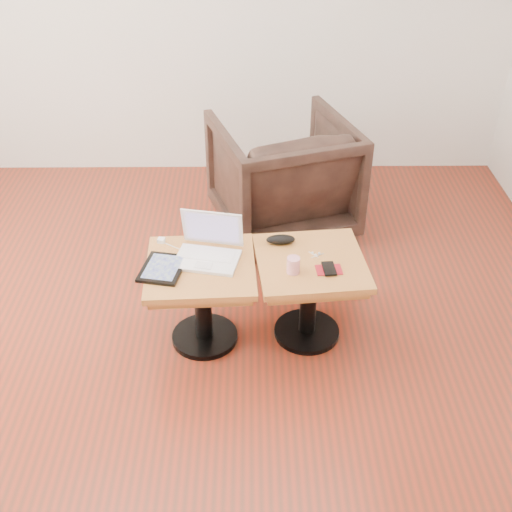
{
  "coord_description": "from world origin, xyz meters",
  "views": [
    {
      "loc": [
        0.36,
        -2.35,
        2.33
      ],
      "look_at": [
        0.38,
        0.23,
        0.54
      ],
      "focal_mm": 45.0,
      "sensor_mm": 36.0,
      "label": 1
    }
  ],
  "objects_px": {
    "side_table_left": "(202,284)",
    "striped_cup": "(293,265)",
    "armchair": "(283,176)",
    "laptop": "(209,249)",
    "side_table_right": "(310,279)"
  },
  "relations": [
    {
      "from": "side_table_left",
      "to": "striped_cup",
      "type": "relative_size",
      "value": 6.78
    },
    {
      "from": "striped_cup",
      "to": "armchair",
      "type": "distance_m",
      "value": 1.2
    },
    {
      "from": "striped_cup",
      "to": "side_table_left",
      "type": "bearing_deg",
      "value": 171.64
    },
    {
      "from": "side_table_right",
      "to": "striped_cup",
      "type": "bearing_deg",
      "value": -138.73
    },
    {
      "from": "armchair",
      "to": "laptop",
      "type": "bearing_deg",
      "value": 50.17
    },
    {
      "from": "side_table_left",
      "to": "striped_cup",
      "type": "xyz_separation_m",
      "value": [
        0.45,
        -0.07,
        0.16
      ]
    },
    {
      "from": "side_table_left",
      "to": "armchair",
      "type": "height_order",
      "value": "armchair"
    },
    {
      "from": "side_table_left",
      "to": "striped_cup",
      "type": "bearing_deg",
      "value": -11.29
    },
    {
      "from": "laptop",
      "to": "armchair",
      "type": "height_order",
      "value": "armchair"
    },
    {
      "from": "side_table_left",
      "to": "side_table_right",
      "type": "xyz_separation_m",
      "value": [
        0.55,
        0.03,
        0.0
      ]
    },
    {
      "from": "laptop",
      "to": "striped_cup",
      "type": "bearing_deg",
      "value": -6.34
    },
    {
      "from": "side_table_left",
      "to": "side_table_right",
      "type": "bearing_deg",
      "value": 0.72
    },
    {
      "from": "side_table_right",
      "to": "laptop",
      "type": "distance_m",
      "value": 0.54
    },
    {
      "from": "side_table_left",
      "to": "laptop",
      "type": "distance_m",
      "value": 0.18
    },
    {
      "from": "armchair",
      "to": "striped_cup",
      "type": "bearing_deg",
      "value": 71.56
    }
  ]
}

